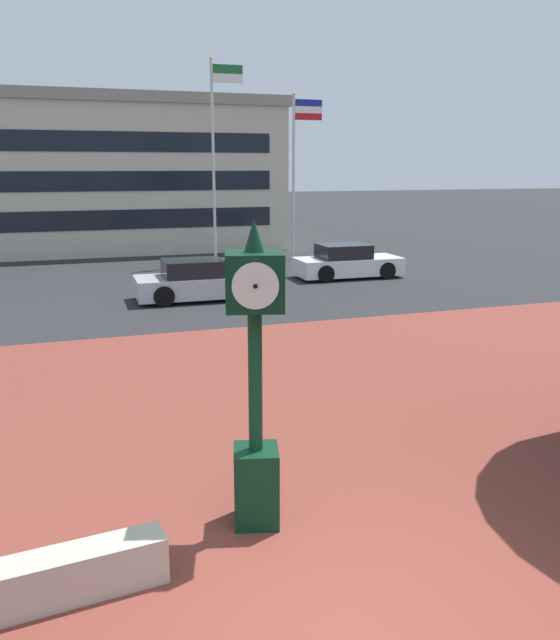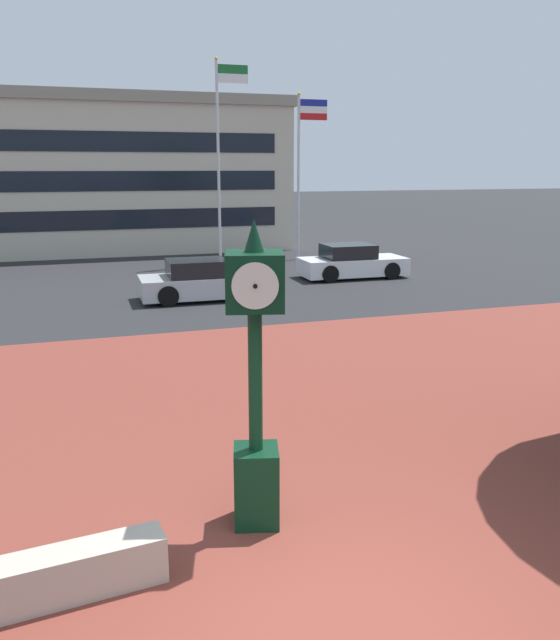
% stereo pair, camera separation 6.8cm
% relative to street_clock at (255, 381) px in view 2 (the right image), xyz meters
% --- Properties ---
extents(ground_plane, '(200.00, 200.00, 0.00)m').
position_rel_street_clock_xyz_m(ground_plane, '(0.30, -1.98, -1.78)').
color(ground_plane, '#262628').
extents(plaza_brick_paving, '(44.00, 15.32, 0.01)m').
position_rel_street_clock_xyz_m(plaza_brick_paving, '(0.30, 1.68, -1.77)').
color(plaza_brick_paving, brown).
rests_on(plaza_brick_paving, ground).
extents(street_clock, '(0.77, 0.79, 3.61)m').
position_rel_street_clock_xyz_m(street_clock, '(0.00, 0.00, 0.00)').
color(street_clock, black).
rests_on(street_clock, ground).
extents(car_street_near, '(4.04, 1.86, 1.28)m').
position_rel_street_clock_xyz_m(car_street_near, '(2.01, 13.35, -1.21)').
color(car_street_near, '#B7BABF').
rests_on(car_street_near, ground).
extents(car_street_far, '(4.04, 1.85, 1.28)m').
position_rel_street_clock_xyz_m(car_street_far, '(8.24, 15.68, -1.21)').
color(car_street_far, silver).
rests_on(car_street_far, ground).
extents(flagpole_primary, '(1.41, 0.14, 8.54)m').
position_rel_street_clock_xyz_m(flagpole_primary, '(4.44, 20.98, 3.07)').
color(flagpole_primary, silver).
rests_on(flagpole_primary, ground).
extents(flagpole_secondary, '(1.39, 0.14, 7.28)m').
position_rel_street_clock_xyz_m(flagpole_secondary, '(8.09, 20.98, 2.46)').
color(flagpole_secondary, silver).
rests_on(flagpole_secondary, ground).
extents(civic_building, '(20.42, 16.18, 7.49)m').
position_rel_street_clock_xyz_m(civic_building, '(-1.15, 32.17, 1.98)').
color(civic_building, beige).
rests_on(civic_building, ground).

